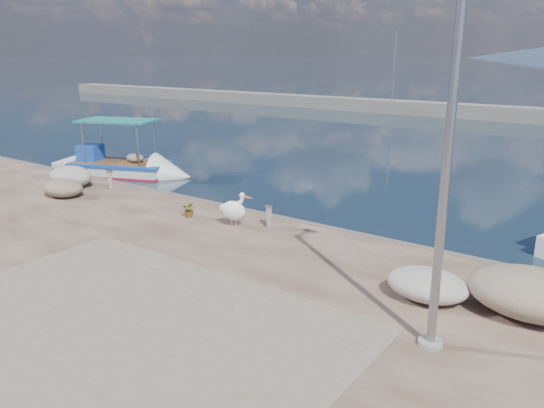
% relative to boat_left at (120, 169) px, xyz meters
% --- Properties ---
extents(ground, '(1400.00, 1400.00, 0.00)m').
position_rel_boat_left_xyz_m(ground, '(11.51, -7.41, -0.24)').
color(ground, '#162635').
rests_on(ground, ground).
extents(quay_patch, '(9.00, 7.00, 0.01)m').
position_rel_boat_left_xyz_m(quay_patch, '(12.51, -10.41, 0.27)').
color(quay_patch, gray).
rests_on(quay_patch, quay).
extents(breakwater, '(120.00, 2.20, 7.50)m').
position_rel_boat_left_xyz_m(breakwater, '(11.51, 32.59, 0.37)').
color(breakwater, gray).
rests_on(breakwater, ground).
extents(boat_left, '(6.61, 4.23, 3.03)m').
position_rel_boat_left_xyz_m(boat_left, '(0.00, 0.00, 0.00)').
color(boat_left, white).
rests_on(boat_left, ground).
extents(pelican, '(1.14, 0.68, 1.08)m').
position_rel_boat_left_xyz_m(pelican, '(10.37, -3.99, 0.77)').
color(pelican, tan).
rests_on(pelican, quay).
extents(lamp_post, '(0.44, 0.96, 7.00)m').
position_rel_boat_left_xyz_m(lamp_post, '(17.61, -7.16, 3.56)').
color(lamp_post, gray).
rests_on(lamp_post, quay).
extents(bollard_near, '(0.24, 0.24, 0.72)m').
position_rel_boat_left_xyz_m(bollard_near, '(11.29, -3.46, 0.65)').
color(bollard_near, gray).
rests_on(bollard_near, quay).
extents(bollard_far, '(0.24, 0.24, 0.72)m').
position_rel_boat_left_xyz_m(bollard_far, '(3.46, -3.20, 0.65)').
color(bollard_far, gray).
rests_on(bollard_far, quay).
extents(potted_plant, '(0.58, 0.54, 0.52)m').
position_rel_boat_left_xyz_m(potted_plant, '(8.62, -4.12, 0.52)').
color(potted_plant, '#33722D').
rests_on(potted_plant, quay).
extents(net_pile_d, '(1.75, 1.31, 0.66)m').
position_rel_boat_left_xyz_m(net_pile_d, '(16.88, -5.39, 0.59)').
color(net_pile_d, '#B4B0A6').
rests_on(net_pile_d, quay).
extents(net_pile_b, '(1.62, 1.26, 0.63)m').
position_rel_boat_left_xyz_m(net_pile_b, '(3.07, -4.98, 0.58)').
color(net_pile_b, tan).
rests_on(net_pile_b, quay).
extents(net_pile_c, '(2.47, 1.76, 0.97)m').
position_rel_boat_left_xyz_m(net_pile_c, '(18.82, -4.94, 0.75)').
color(net_pile_c, tan).
rests_on(net_pile_c, quay).
extents(net_pile_a, '(1.94, 1.41, 0.79)m').
position_rel_boat_left_xyz_m(net_pile_a, '(1.94, -3.89, 0.66)').
color(net_pile_a, '#B4B0A6').
rests_on(net_pile_a, quay).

